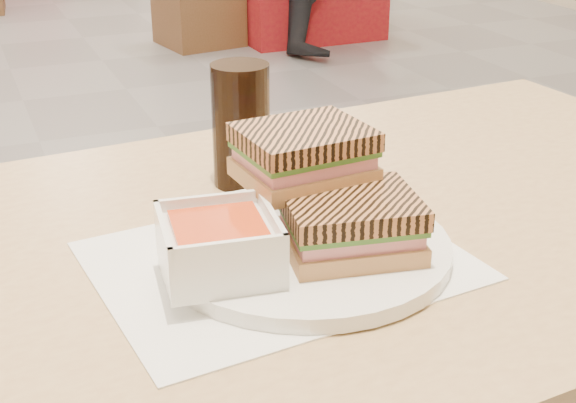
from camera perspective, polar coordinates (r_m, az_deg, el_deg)
name	(u,v)px	position (r m, az deg, el deg)	size (l,w,h in m)	color
main_table	(327,307)	(0.95, 2.80, -7.53)	(1.25, 0.78, 0.75)	tan
tray_liner	(279,261)	(0.81, -0.67, -4.24)	(0.38, 0.31, 0.00)	white
plate	(305,247)	(0.82, 1.23, -3.27)	(0.30, 0.30, 0.02)	white
soup_bowl	(219,247)	(0.75, -4.92, -3.28)	(0.12, 0.12, 0.06)	white
panini_lower	(351,224)	(0.79, 4.48, -1.61)	(0.15, 0.13, 0.06)	tan
panini_upper	(304,154)	(0.82, 1.13, 3.38)	(0.14, 0.12, 0.06)	tan
cola_glass	(241,125)	(0.97, -3.36, 5.44)	(0.07, 0.07, 0.15)	black
bg_chair_1l	(198,4)	(4.97, -6.43, 13.81)	(0.50, 0.50, 0.49)	brown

